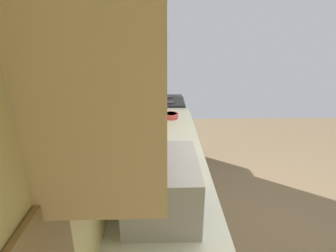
{
  "coord_description": "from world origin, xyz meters",
  "views": [
    {
      "loc": [
        -1.92,
        1.22,
        1.91
      ],
      "look_at": [
        -0.66,
        1.19,
        1.43
      ],
      "focal_mm": 28.64,
      "sensor_mm": 36.0,
      "label": 1
    }
  ],
  "objects_px": {
    "oven_range": "(162,131)",
    "microwave": "(162,186)",
    "bowl": "(171,115)",
    "kettle": "(176,156)"
  },
  "relations": [
    {
      "from": "oven_range",
      "to": "microwave",
      "type": "bearing_deg",
      "value": 179.68
    },
    {
      "from": "oven_range",
      "to": "kettle",
      "type": "height_order",
      "value": "kettle"
    },
    {
      "from": "oven_range",
      "to": "bowl",
      "type": "height_order",
      "value": "oven_range"
    },
    {
      "from": "bowl",
      "to": "kettle",
      "type": "xyz_separation_m",
      "value": [
        -1.08,
        0.0,
        0.05
      ]
    },
    {
      "from": "microwave",
      "to": "bowl",
      "type": "xyz_separation_m",
      "value": [
        1.59,
        -0.11,
        -0.13
      ]
    },
    {
      "from": "kettle",
      "to": "oven_range",
      "type": "bearing_deg",
      "value": 3.09
    },
    {
      "from": "bowl",
      "to": "microwave",
      "type": "bearing_deg",
      "value": 176.07
    },
    {
      "from": "oven_range",
      "to": "kettle",
      "type": "xyz_separation_m",
      "value": [
        -1.79,
        -0.1,
        0.52
      ]
    },
    {
      "from": "kettle",
      "to": "bowl",
      "type": "bearing_deg",
      "value": 0.0
    },
    {
      "from": "oven_range",
      "to": "microwave",
      "type": "relative_size",
      "value": 2.14
    }
  ]
}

